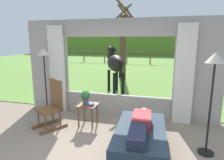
{
  "coord_description": "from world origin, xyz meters",
  "views": [
    {
      "loc": [
        1.24,
        -2.73,
        2.02
      ],
      "look_at": [
        0.0,
        1.8,
        1.05
      ],
      "focal_mm": 31.34,
      "sensor_mm": 36.0,
      "label": 1
    }
  ],
  "objects_px": {
    "floor_lamp_right": "(214,73)",
    "pasture_tree": "(123,45)",
    "recliner_sofa": "(140,138)",
    "rocking_chair": "(53,104)",
    "reclining_person": "(140,124)",
    "floor_lamp_left": "(44,61)",
    "potted_plant": "(85,96)",
    "horse": "(115,63)",
    "side_table": "(88,108)",
    "book_stack": "(90,105)"
  },
  "relations": [
    {
      "from": "floor_lamp_right",
      "to": "pasture_tree",
      "type": "xyz_separation_m",
      "value": [
        -2.8,
        5.82,
        0.31
      ]
    },
    {
      "from": "recliner_sofa",
      "to": "rocking_chair",
      "type": "distance_m",
      "value": 2.18
    },
    {
      "from": "reclining_person",
      "to": "rocking_chair",
      "type": "relative_size",
      "value": 1.28
    },
    {
      "from": "floor_lamp_left",
      "to": "pasture_tree",
      "type": "bearing_deg",
      "value": 76.86
    },
    {
      "from": "potted_plant",
      "to": "floor_lamp_left",
      "type": "xyz_separation_m",
      "value": [
        -1.34,
        0.4,
        0.75
      ]
    },
    {
      "from": "potted_plant",
      "to": "horse",
      "type": "height_order",
      "value": "horse"
    },
    {
      "from": "floor_lamp_left",
      "to": "horse",
      "type": "xyz_separation_m",
      "value": [
        1.33,
        2.47,
        -0.3
      ]
    },
    {
      "from": "rocking_chair",
      "to": "potted_plant",
      "type": "bearing_deg",
      "value": 55.99
    },
    {
      "from": "recliner_sofa",
      "to": "potted_plant",
      "type": "bearing_deg",
      "value": 147.45
    },
    {
      "from": "side_table",
      "to": "floor_lamp_left",
      "type": "bearing_deg",
      "value": 161.94
    },
    {
      "from": "side_table",
      "to": "horse",
      "type": "distance_m",
      "value": 3.02
    },
    {
      "from": "rocking_chair",
      "to": "floor_lamp_left",
      "type": "height_order",
      "value": "floor_lamp_left"
    },
    {
      "from": "floor_lamp_right",
      "to": "side_table",
      "type": "bearing_deg",
      "value": 167.74
    },
    {
      "from": "side_table",
      "to": "floor_lamp_right",
      "type": "distance_m",
      "value": 2.77
    },
    {
      "from": "recliner_sofa",
      "to": "reclining_person",
      "type": "relative_size",
      "value": 1.22
    },
    {
      "from": "recliner_sofa",
      "to": "floor_lamp_left",
      "type": "bearing_deg",
      "value": 153.13
    },
    {
      "from": "potted_plant",
      "to": "floor_lamp_right",
      "type": "relative_size",
      "value": 0.18
    },
    {
      "from": "potted_plant",
      "to": "floor_lamp_right",
      "type": "xyz_separation_m",
      "value": [
        2.59,
        -0.6,
        0.77
      ]
    },
    {
      "from": "side_table",
      "to": "potted_plant",
      "type": "bearing_deg",
      "value": 143.13
    },
    {
      "from": "pasture_tree",
      "to": "side_table",
      "type": "bearing_deg",
      "value": -86.79
    },
    {
      "from": "horse",
      "to": "pasture_tree",
      "type": "relative_size",
      "value": 0.44
    },
    {
      "from": "floor_lamp_right",
      "to": "horse",
      "type": "bearing_deg",
      "value": 126.77
    },
    {
      "from": "horse",
      "to": "floor_lamp_left",
      "type": "bearing_deg",
      "value": -147.78
    },
    {
      "from": "recliner_sofa",
      "to": "pasture_tree",
      "type": "distance_m",
      "value": 6.42
    },
    {
      "from": "rocking_chair",
      "to": "pasture_tree",
      "type": "relative_size",
      "value": 0.29
    },
    {
      "from": "floor_lamp_left",
      "to": "floor_lamp_right",
      "type": "distance_m",
      "value": 4.05
    },
    {
      "from": "recliner_sofa",
      "to": "book_stack",
      "type": "distance_m",
      "value": 1.46
    },
    {
      "from": "reclining_person",
      "to": "floor_lamp_right",
      "type": "bearing_deg",
      "value": 7.73
    },
    {
      "from": "side_table",
      "to": "pasture_tree",
      "type": "distance_m",
      "value": 5.46
    },
    {
      "from": "book_stack",
      "to": "pasture_tree",
      "type": "bearing_deg",
      "value": 94.07
    },
    {
      "from": "reclining_person",
      "to": "horse",
      "type": "xyz_separation_m",
      "value": [
        -1.43,
        3.71,
        0.63
      ]
    },
    {
      "from": "book_stack",
      "to": "horse",
      "type": "distance_m",
      "value": 3.05
    },
    {
      "from": "book_stack",
      "to": "horse",
      "type": "height_order",
      "value": "horse"
    },
    {
      "from": "floor_lamp_left",
      "to": "recliner_sofa",
      "type": "bearing_deg",
      "value": -23.33
    },
    {
      "from": "book_stack",
      "to": "floor_lamp_right",
      "type": "bearing_deg",
      "value": -11.38
    },
    {
      "from": "rocking_chair",
      "to": "side_table",
      "type": "height_order",
      "value": "rocking_chair"
    },
    {
      "from": "floor_lamp_left",
      "to": "floor_lamp_right",
      "type": "bearing_deg",
      "value": -14.39
    },
    {
      "from": "reclining_person",
      "to": "rocking_chair",
      "type": "height_order",
      "value": "rocking_chair"
    },
    {
      "from": "recliner_sofa",
      "to": "book_stack",
      "type": "xyz_separation_m",
      "value": [
        -1.26,
        0.67,
        0.33
      ]
    },
    {
      "from": "recliner_sofa",
      "to": "book_stack",
      "type": "bearing_deg",
      "value": 148.37
    },
    {
      "from": "horse",
      "to": "rocking_chair",
      "type": "bearing_deg",
      "value": -131.44
    },
    {
      "from": "recliner_sofa",
      "to": "potted_plant",
      "type": "xyz_separation_m",
      "value": [
        -1.42,
        0.79,
        0.48
      ]
    },
    {
      "from": "side_table",
      "to": "rocking_chair",
      "type": "bearing_deg",
      "value": -160.61
    },
    {
      "from": "pasture_tree",
      "to": "rocking_chair",
      "type": "bearing_deg",
      "value": -94.88
    },
    {
      "from": "rocking_chair",
      "to": "floor_lamp_left",
      "type": "bearing_deg",
      "value": 161.93
    },
    {
      "from": "reclining_person",
      "to": "rocking_chair",
      "type": "distance_m",
      "value": 2.17
    },
    {
      "from": "recliner_sofa",
      "to": "reclining_person",
      "type": "distance_m",
      "value": 0.31
    },
    {
      "from": "side_table",
      "to": "pasture_tree",
      "type": "bearing_deg",
      "value": 93.21
    },
    {
      "from": "reclining_person",
      "to": "rocking_chair",
      "type": "bearing_deg",
      "value": 162.96
    },
    {
      "from": "recliner_sofa",
      "to": "horse",
      "type": "height_order",
      "value": "horse"
    }
  ]
}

